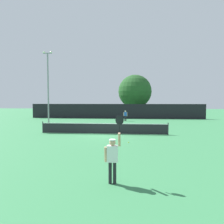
% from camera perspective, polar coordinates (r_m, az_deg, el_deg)
% --- Properties ---
extents(ground_plane, '(120.00, 120.00, 0.00)m').
position_cam_1_polar(ground_plane, '(17.80, -2.45, -6.34)').
color(ground_plane, '#387F4C').
extents(tennis_net, '(11.41, 0.08, 1.07)m').
position_cam_1_polar(tennis_net, '(17.72, -2.45, -4.70)').
color(tennis_net, '#232328').
rests_on(tennis_net, ground).
extents(perimeter_fence, '(29.54, 0.12, 2.47)m').
position_cam_1_polar(perimeter_fence, '(33.51, 1.17, 0.23)').
color(perimeter_fence, black).
rests_on(perimeter_fence, ground).
extents(player_serving, '(0.68, 0.38, 2.42)m').
position_cam_1_polar(player_serving, '(7.10, 0.22, -12.17)').
color(player_serving, white).
rests_on(player_serving, ground).
extents(player_receiving, '(0.57, 0.23, 1.54)m').
position_cam_1_polar(player_receiving, '(29.13, 3.91, -0.81)').
color(player_receiving, blue).
rests_on(player_receiving, ground).
extents(tennis_ball, '(0.07, 0.07, 0.07)m').
position_cam_1_polar(tennis_ball, '(14.06, 4.80, -8.75)').
color(tennis_ball, '#CCE033').
rests_on(tennis_ball, ground).
extents(light_pole, '(1.18, 0.28, 9.13)m').
position_cam_1_polar(light_pole, '(26.00, -18.03, 7.85)').
color(light_pole, gray).
rests_on(light_pole, ground).
extents(large_tree, '(6.37, 6.37, 8.02)m').
position_cam_1_polar(large_tree, '(38.32, 6.65, 5.93)').
color(large_tree, brown).
rests_on(large_tree, ground).
extents(parked_car_near, '(2.41, 4.41, 1.69)m').
position_cam_1_polar(parked_car_near, '(41.11, -2.75, 0.12)').
color(parked_car_near, red).
rests_on(parked_car_near, ground).
extents(parked_car_mid, '(2.45, 4.42, 1.69)m').
position_cam_1_polar(parked_car_mid, '(40.16, 4.21, 0.04)').
color(parked_car_mid, black).
rests_on(parked_car_mid, ground).
extents(parked_car_far, '(2.27, 4.35, 1.69)m').
position_cam_1_polar(parked_car_far, '(41.27, 10.26, 0.08)').
color(parked_car_far, black).
rests_on(parked_car_far, ground).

